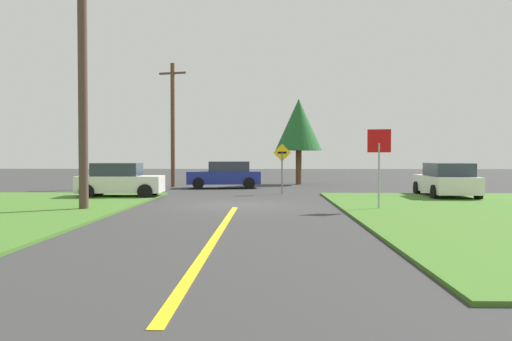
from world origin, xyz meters
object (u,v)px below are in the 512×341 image
object	(u,v)px
car_on_crossroad	(446,180)
utility_pole_near	(83,79)
direction_sign	(282,163)
oak_tree_left	(299,125)
utility_pole_mid	(173,123)
parked_car_near_building	(120,181)
stop_sign	(379,153)
car_approaching_junction	(225,175)

from	to	relation	value
car_on_crossroad	utility_pole_near	bearing A→B (deg)	114.55
direction_sign	oak_tree_left	xyz separation A→B (m)	(1.37, 9.35, 2.48)
utility_pole_mid	direction_sign	bearing A→B (deg)	-42.81
parked_car_near_building	car_on_crossroad	xyz separation A→B (m)	(15.21, 0.37, 0.01)
stop_sign	utility_pole_mid	xyz separation A→B (m)	(-9.99, 14.29, 1.98)
car_on_crossroad	utility_pole_mid	xyz separation A→B (m)	(-14.33, 8.46, 3.24)
parked_car_near_building	oak_tree_left	bearing A→B (deg)	51.29
utility_pole_mid	direction_sign	size ratio (longest dim) A/B	3.03
stop_sign	car_approaching_junction	world-z (taller)	stop_sign
utility_pole_mid	parked_car_near_building	bearing A→B (deg)	-95.69
stop_sign	parked_car_near_building	xyz separation A→B (m)	(-10.87, 5.46, -1.26)
stop_sign	utility_pole_mid	bearing A→B (deg)	-40.94
car_approaching_junction	direction_sign	xyz separation A→B (m)	(3.34, -4.99, 0.79)
stop_sign	direction_sign	world-z (taller)	stop_sign
car_approaching_junction	stop_sign	bearing A→B (deg)	111.12
car_on_crossroad	direction_sign	bearing A→B (deg)	75.46
parked_car_near_building	direction_sign	size ratio (longest dim) A/B	1.51
parked_car_near_building	oak_tree_left	world-z (taller)	oak_tree_left
car_on_crossroad	utility_pole_near	size ratio (longest dim) A/B	0.51
utility_pole_near	utility_pole_mid	size ratio (longest dim) A/B	1.17
car_on_crossroad	utility_pole_mid	bearing A→B (deg)	61.18
car_approaching_junction	oak_tree_left	distance (m)	7.21
car_on_crossroad	oak_tree_left	bearing A→B (deg)	29.99
direction_sign	oak_tree_left	world-z (taller)	oak_tree_left
stop_sign	parked_car_near_building	bearing A→B (deg)	-12.58
stop_sign	utility_pole_mid	world-z (taller)	utility_pole_mid
car_on_crossroad	utility_pole_near	world-z (taller)	utility_pole_near
stop_sign	parked_car_near_building	world-z (taller)	stop_sign
parked_car_near_building	utility_pole_mid	bearing A→B (deg)	82.59
car_on_crossroad	car_approaching_junction	world-z (taller)	same
parked_car_near_building	stop_sign	bearing A→B (deg)	-28.39
utility_pole_near	utility_pole_mid	world-z (taller)	utility_pole_near
parked_car_near_building	car_approaching_junction	world-z (taller)	same
car_on_crossroad	car_approaching_junction	bearing A→B (deg)	58.36
car_on_crossroad	oak_tree_left	distance (m)	13.54
car_on_crossroad	direction_sign	world-z (taller)	direction_sign
direction_sign	oak_tree_left	size ratio (longest dim) A/B	0.44
oak_tree_left	direction_sign	bearing A→B (deg)	-98.36
parked_car_near_building	utility_pole_near	size ratio (longest dim) A/B	0.43
car_approaching_junction	oak_tree_left	size ratio (longest dim) A/B	0.78
utility_pole_near	oak_tree_left	xyz separation A→B (m)	(8.62, 17.81, -0.59)
parked_car_near_building	car_on_crossroad	bearing A→B (deg)	-0.34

